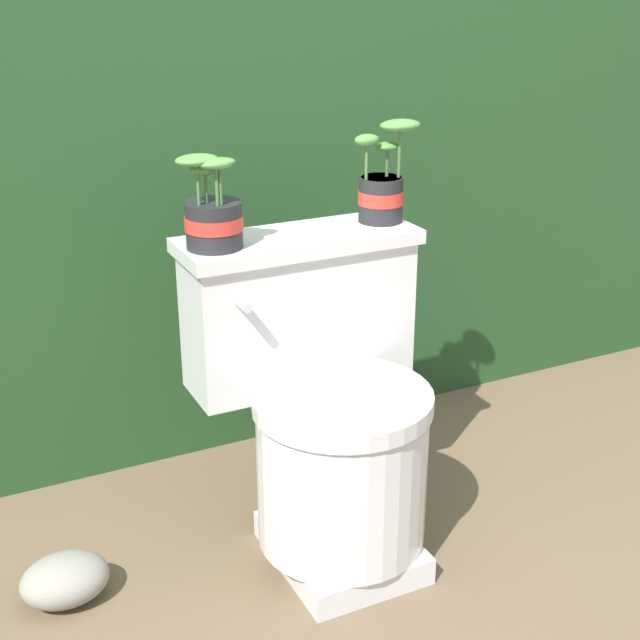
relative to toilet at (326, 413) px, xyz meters
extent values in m
plane|color=brown|center=(0.02, -0.12, -0.32)|extent=(12.00, 12.00, 0.00)
cube|color=#234723|center=(0.02, 0.85, 0.36)|extent=(3.06, 0.69, 1.37)
cube|color=silver|center=(0.00, -0.07, -0.29)|extent=(0.28, 0.33, 0.06)
cylinder|color=silver|center=(0.00, -0.07, -0.11)|extent=(0.36, 0.36, 0.31)
cylinder|color=silver|center=(0.00, -0.07, 0.06)|extent=(0.37, 0.37, 0.04)
cube|color=silver|center=(0.00, 0.13, 0.18)|extent=(0.49, 0.17, 0.31)
cube|color=silver|center=(0.00, 0.13, 0.35)|extent=(0.52, 0.19, 0.03)
cylinder|color=silver|center=(-0.17, 0.02, 0.27)|extent=(0.02, 0.05, 0.02)
cylinder|color=#262628|center=(-0.19, 0.12, 0.41)|extent=(0.11, 0.11, 0.09)
cylinder|color=red|center=(-0.19, 0.12, 0.41)|extent=(0.12, 0.12, 0.03)
cylinder|color=#332319|center=(-0.19, 0.12, 0.45)|extent=(0.10, 0.10, 0.01)
cylinder|color=#4C753D|center=(-0.18, 0.09, 0.50)|extent=(0.01, 0.01, 0.08)
ellipsoid|color=#569342|center=(-0.18, 0.09, 0.54)|extent=(0.06, 0.04, 0.02)
cylinder|color=#4C753D|center=(-0.22, 0.11, 0.50)|extent=(0.01, 0.01, 0.08)
ellipsoid|color=#569342|center=(-0.22, 0.11, 0.54)|extent=(0.09, 0.06, 0.02)
cylinder|color=#4C753D|center=(-0.19, 0.09, 0.49)|extent=(0.01, 0.01, 0.08)
ellipsoid|color=#569342|center=(-0.19, 0.09, 0.54)|extent=(0.07, 0.05, 0.02)
cylinder|color=#4C753D|center=(-0.20, 0.12, 0.49)|extent=(0.01, 0.01, 0.06)
ellipsoid|color=#569342|center=(-0.20, 0.12, 0.52)|extent=(0.06, 0.04, 0.03)
cylinder|color=#262628|center=(0.20, 0.14, 0.41)|extent=(0.10, 0.10, 0.10)
cylinder|color=red|center=(0.20, 0.14, 0.42)|extent=(0.10, 0.10, 0.03)
cylinder|color=#332319|center=(0.20, 0.14, 0.45)|extent=(0.09, 0.09, 0.01)
cylinder|color=#4C753D|center=(0.24, 0.12, 0.51)|extent=(0.01, 0.01, 0.10)
ellipsoid|color=#569342|center=(0.24, 0.12, 0.57)|extent=(0.09, 0.06, 0.02)
cylinder|color=#4C753D|center=(0.22, 0.15, 0.49)|extent=(0.01, 0.01, 0.06)
ellipsoid|color=#569342|center=(0.22, 0.15, 0.53)|extent=(0.06, 0.04, 0.02)
cylinder|color=#4C753D|center=(0.16, 0.14, 0.50)|extent=(0.01, 0.01, 0.08)
ellipsoid|color=#569342|center=(0.16, 0.14, 0.55)|extent=(0.06, 0.04, 0.02)
ellipsoid|color=gray|center=(-0.57, 0.05, -0.27)|extent=(0.18, 0.14, 0.10)
camera|label=1|loc=(-0.75, -1.51, 0.90)|focal=50.00mm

